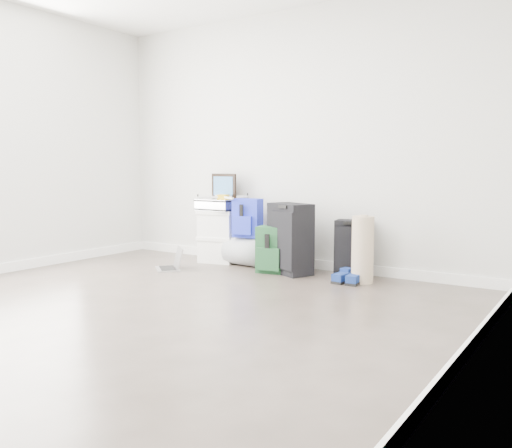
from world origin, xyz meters
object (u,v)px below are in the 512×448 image
Objects in this scene: briefcase at (219,205)px; duffel_bag at (249,251)px; carry_on at (353,248)px; laptop at (172,264)px; boxes_stack at (219,236)px; large_suitcase at (290,239)px.

briefcase reaches higher than duffel_bag.
carry_on reaches higher than laptop.
boxes_stack is 1.58m from carry_on.
duffel_bag is 0.93× the size of carry_on.
large_suitcase is (1.01, -0.15, -0.29)m from briefcase.
boxes_stack is at bearing 172.43° from carry_on.
large_suitcase is at bearing 63.20° from laptop.
laptop is (-0.14, -0.63, -0.59)m from briefcase.
boxes_stack is 1.07× the size of carry_on.
large_suitcase reaches higher than duffel_bag.
duffel_bag is at bearing 174.67° from carry_on.
boxes_stack is 0.83× the size of large_suitcase.
briefcase is 0.85× the size of duffel_bag.
carry_on is at bearing 48.08° from large_suitcase.
large_suitcase is at bearing -7.66° from briefcase.
briefcase reaches higher than large_suitcase.
boxes_stack reaches higher than duffel_bag.
large_suitcase is at bearing -167.31° from carry_on.
briefcase is at bearing -12.26° from boxes_stack.
boxes_stack is 1.34× the size of briefcase.
boxes_stack is 0.69m from laptop.
boxes_stack is at bearing -179.51° from duffel_bag.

